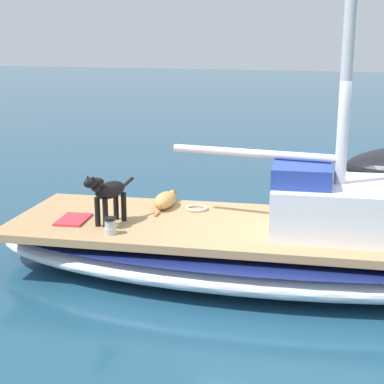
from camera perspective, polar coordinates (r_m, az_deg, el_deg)
The scene contains 9 objects.
ground_plane at distance 7.77m, azimuth 6.93°, elevation -7.92°, with size 120.00×120.00×0.00m, color navy.
sailboat_main at distance 7.65m, azimuth 7.00°, elevation -5.60°, with size 3.78×7.57×0.66m.
cabin_house at distance 7.47m, azimuth 15.75°, elevation -1.13°, with size 1.77×2.44×0.84m.
dog_black at distance 7.51m, azimuth -8.21°, elevation -0.06°, with size 0.93×0.31×0.70m.
dog_tan at distance 8.31m, azimuth -2.60°, elevation -0.77°, with size 0.95×0.34×0.22m.
deck_winch at distance 7.20m, azimuth -8.00°, elevation -3.34°, with size 0.16×0.16×0.21m.
coiled_rope at distance 8.20m, azimuth 0.47°, elevation -1.57°, with size 0.32×0.32×0.04m, color beige.
deck_towel at distance 7.85m, azimuth -11.50°, elevation -2.65°, with size 0.56×0.36×0.03m, color #C6333D.
mooring_buoy at distance 11.88m, azimuth 14.48°, elevation 0.66°, with size 0.44×0.44×0.44m, color yellow.
Camera 1 is at (6.97, 1.80, 2.92)m, focal length 54.64 mm.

